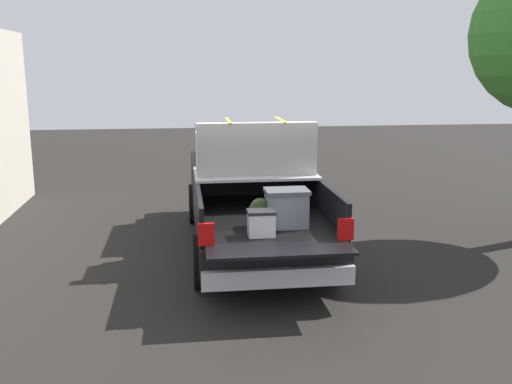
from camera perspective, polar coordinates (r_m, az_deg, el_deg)
ground_plane at (r=9.97m, az=-0.45°, el=-5.46°), size 40.00×40.00×0.00m
pickup_truck at (r=10.09m, az=-0.71°, el=0.42°), size 6.05×2.06×2.23m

